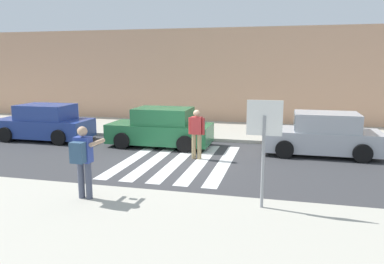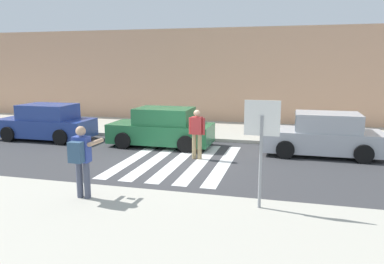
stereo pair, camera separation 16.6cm
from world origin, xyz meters
name	(u,v)px [view 2 (the right image)]	position (x,y,z in m)	size (l,w,h in m)	color
ground_plane	(176,162)	(0.00, 0.00, 0.00)	(120.00, 120.00, 0.00)	#38383A
sidewalk_near	(75,245)	(0.00, -6.20, 0.07)	(60.00, 6.00, 0.14)	#B2AD9E
sidewalk_far	(212,130)	(0.00, 6.00, 0.07)	(60.00, 4.80, 0.14)	#B2AD9E
building_facade_far	(227,76)	(0.00, 10.40, 2.58)	(56.00, 4.00, 5.16)	tan
crosswalk_stripe_0	(135,158)	(-1.60, 0.20, 0.00)	(0.44, 5.20, 0.01)	silver
crosswalk_stripe_1	(156,159)	(-0.80, 0.20, 0.00)	(0.44, 5.20, 0.01)	silver
crosswalk_stripe_2	(178,161)	(0.00, 0.20, 0.00)	(0.44, 5.20, 0.01)	silver
crosswalk_stripe_3	(201,162)	(0.80, 0.20, 0.00)	(0.44, 5.20, 0.01)	silver
crosswalk_stripe_4	(224,164)	(1.60, 0.20, 0.00)	(0.44, 5.20, 0.01)	silver
stop_sign	(262,131)	(3.06, -3.73, 1.87)	(0.76, 0.08, 2.38)	gray
photographer_with_backpack	(81,156)	(-1.02, -4.19, 1.17)	(0.60, 0.86, 1.72)	#474C60
pedestrian_crossing	(197,131)	(0.56, 0.62, 0.97)	(0.58, 0.26, 1.72)	tan
parked_car_blue	(47,123)	(-6.62, 2.30, 0.73)	(4.10, 1.92, 1.55)	#284293
parked_car_green	(162,128)	(-1.30, 2.30, 0.73)	(4.10, 1.92, 1.55)	#236B3D
parked_car_silver	(323,135)	(4.85, 2.30, 0.73)	(4.10, 1.92, 1.55)	#B7BABF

